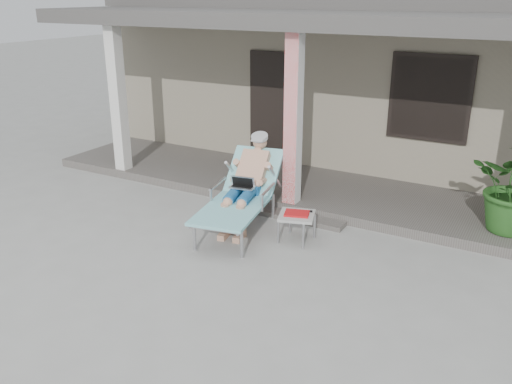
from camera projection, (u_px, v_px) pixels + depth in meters
The scene contains 7 objects.
ground at pixel (218, 266), 6.91m from camera, with size 60.00×60.00×0.00m, color #9E9E99.
house at pixel (381, 72), 11.65m from camera, with size 10.40×5.40×3.30m.
porch_deck at pixel (313, 190), 9.34m from camera, with size 10.00×2.00×0.15m, color #605B56.
porch_overhang at pixel (318, 26), 8.35m from camera, with size 10.00×2.30×2.85m.
porch_step at pixel (283, 214), 8.41m from camera, with size 2.00×0.30×0.07m, color #605B56.
lounger at pixel (244, 172), 7.84m from camera, with size 1.12×2.13×1.34m.
side_table at pixel (297, 217), 7.48m from camera, with size 0.60×0.60×0.43m.
Camera 1 is at (3.43, -5.13, 3.29)m, focal length 38.00 mm.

